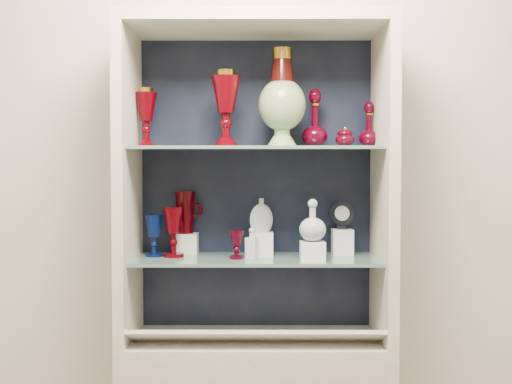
{
  "coord_description": "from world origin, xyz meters",
  "views": [
    {
      "loc": [
        0.01,
        -0.88,
        1.4
      ],
      "look_at": [
        0.0,
        1.53,
        1.3
      ],
      "focal_mm": 45.0,
      "sensor_mm": 36.0,
      "label": 1
    }
  ],
  "objects_px": {
    "ruby_decanter_b": "(369,123)",
    "cameo_medallion": "(342,215)",
    "ruby_decanter_a": "(315,115)",
    "ruby_goblet_small": "(237,245)",
    "enamel_urn": "(282,98)",
    "ruby_pitcher": "(185,212)",
    "pedestal_lamp_left": "(146,118)",
    "pedestal_lamp_right": "(226,108)",
    "cobalt_goblet": "(154,235)",
    "flat_flask": "(261,215)",
    "ruby_goblet_tall": "(174,232)",
    "clear_square_bottle": "(252,243)",
    "clear_round_decanter": "(313,221)",
    "lidded_bowl": "(345,136)"
  },
  "relations": [
    {
      "from": "ruby_pitcher",
      "to": "clear_square_bottle",
      "type": "relative_size",
      "value": 1.46
    },
    {
      "from": "pedestal_lamp_left",
      "to": "lidded_bowl",
      "type": "bearing_deg",
      "value": -1.18
    },
    {
      "from": "pedestal_lamp_left",
      "to": "pedestal_lamp_right",
      "type": "relative_size",
      "value": 0.8
    },
    {
      "from": "clear_square_bottle",
      "to": "lidded_bowl",
      "type": "bearing_deg",
      "value": 7.96
    },
    {
      "from": "pedestal_lamp_left",
      "to": "cameo_medallion",
      "type": "distance_m",
      "value": 0.85
    },
    {
      "from": "pedestal_lamp_left",
      "to": "ruby_pitcher",
      "type": "bearing_deg",
      "value": 27.52
    },
    {
      "from": "ruby_decanter_b",
      "to": "clear_square_bottle",
      "type": "xyz_separation_m",
      "value": [
        -0.46,
        -0.1,
        -0.46
      ]
    },
    {
      "from": "flat_flask",
      "to": "cameo_medallion",
      "type": "height_order",
      "value": "flat_flask"
    },
    {
      "from": "ruby_decanter_a",
      "to": "pedestal_lamp_left",
      "type": "bearing_deg",
      "value": -177.95
    },
    {
      "from": "ruby_decanter_b",
      "to": "clear_round_decanter",
      "type": "relative_size",
      "value": 1.28
    },
    {
      "from": "ruby_decanter_a",
      "to": "ruby_pitcher",
      "type": "distance_m",
      "value": 0.64
    },
    {
      "from": "flat_flask",
      "to": "clear_round_decanter",
      "type": "relative_size",
      "value": 0.92
    },
    {
      "from": "ruby_decanter_b",
      "to": "ruby_pitcher",
      "type": "xyz_separation_m",
      "value": [
        -0.72,
        0.04,
        -0.35
      ]
    },
    {
      "from": "ruby_decanter_b",
      "to": "cameo_medallion",
      "type": "distance_m",
      "value": 0.37
    },
    {
      "from": "pedestal_lamp_right",
      "to": "clear_round_decanter",
      "type": "xyz_separation_m",
      "value": [
        0.32,
        -0.04,
        -0.42
      ]
    },
    {
      "from": "pedestal_lamp_right",
      "to": "lidded_bowl",
      "type": "distance_m",
      "value": 0.47
    },
    {
      "from": "pedestal_lamp_right",
      "to": "enamel_urn",
      "type": "relative_size",
      "value": 0.76
    },
    {
      "from": "flat_flask",
      "to": "cameo_medallion",
      "type": "bearing_deg",
      "value": -19.58
    },
    {
      "from": "lidded_bowl",
      "to": "flat_flask",
      "type": "xyz_separation_m",
      "value": [
        -0.32,
        0.03,
        -0.3
      ]
    },
    {
      "from": "ruby_goblet_small",
      "to": "flat_flask",
      "type": "bearing_deg",
      "value": 44.45
    },
    {
      "from": "cobalt_goblet",
      "to": "flat_flask",
      "type": "height_order",
      "value": "flat_flask"
    },
    {
      "from": "clear_round_decanter",
      "to": "ruby_pitcher",
      "type": "bearing_deg",
      "value": 158.1
    },
    {
      "from": "flat_flask",
      "to": "cameo_medallion",
      "type": "distance_m",
      "value": 0.32
    },
    {
      "from": "lidded_bowl",
      "to": "pedestal_lamp_left",
      "type": "bearing_deg",
      "value": 178.82
    },
    {
      "from": "ruby_decanter_b",
      "to": "ruby_goblet_small",
      "type": "xyz_separation_m",
      "value": [
        -0.51,
        -0.11,
        -0.46
      ]
    },
    {
      "from": "lidded_bowl",
      "to": "flat_flask",
      "type": "distance_m",
      "value": 0.44
    },
    {
      "from": "clear_square_bottle",
      "to": "cameo_medallion",
      "type": "height_order",
      "value": "cameo_medallion"
    },
    {
      "from": "enamel_urn",
      "to": "ruby_goblet_tall",
      "type": "bearing_deg",
      "value": 178.43
    },
    {
      "from": "ruby_decanter_a",
      "to": "cameo_medallion",
      "type": "distance_m",
      "value": 0.41
    },
    {
      "from": "ruby_decanter_a",
      "to": "ruby_goblet_small",
      "type": "height_order",
      "value": "ruby_decanter_a"
    },
    {
      "from": "ruby_goblet_small",
      "to": "pedestal_lamp_left",
      "type": "bearing_deg",
      "value": 166.82
    },
    {
      "from": "cameo_medallion",
      "to": "pedestal_lamp_left",
      "type": "bearing_deg",
      "value": -157.26
    },
    {
      "from": "enamel_urn",
      "to": "clear_round_decanter",
      "type": "relative_size",
      "value": 2.48
    },
    {
      "from": "enamel_urn",
      "to": "clear_square_bottle",
      "type": "bearing_deg",
      "value": -167.93
    },
    {
      "from": "clear_square_bottle",
      "to": "cameo_medallion",
      "type": "bearing_deg",
      "value": 16.02
    },
    {
      "from": "ruby_decanter_b",
      "to": "cobalt_goblet",
      "type": "xyz_separation_m",
      "value": [
        -0.83,
        -0.05,
        -0.43
      ]
    },
    {
      "from": "lidded_bowl",
      "to": "cameo_medallion",
      "type": "distance_m",
      "value": 0.31
    },
    {
      "from": "enamel_urn",
      "to": "ruby_pitcher",
      "type": "relative_size",
      "value": 2.2
    },
    {
      "from": "lidded_bowl",
      "to": "ruby_decanter_a",
      "type": "bearing_deg",
      "value": 160.62
    },
    {
      "from": "clear_square_bottle",
      "to": "pedestal_lamp_left",
      "type": "bearing_deg",
      "value": 170.85
    },
    {
      "from": "pedestal_lamp_left",
      "to": "clear_round_decanter",
      "type": "distance_m",
      "value": 0.75
    },
    {
      "from": "pedestal_lamp_left",
      "to": "lidded_bowl",
      "type": "relative_size",
      "value": 2.79
    },
    {
      "from": "lidded_bowl",
      "to": "clear_square_bottle",
      "type": "xyz_separation_m",
      "value": [
        -0.36,
        -0.05,
        -0.4
      ]
    },
    {
      "from": "clear_round_decanter",
      "to": "clear_square_bottle",
      "type": "bearing_deg",
      "value": 165.38
    },
    {
      "from": "pedestal_lamp_left",
      "to": "enamel_urn",
      "type": "xyz_separation_m",
      "value": [
        0.52,
        -0.04,
        0.07
      ]
    },
    {
      "from": "ruby_pitcher",
      "to": "clear_round_decanter",
      "type": "height_order",
      "value": "ruby_pitcher"
    },
    {
      "from": "ruby_goblet_tall",
      "to": "clear_square_bottle",
      "type": "height_order",
      "value": "ruby_goblet_tall"
    },
    {
      "from": "flat_flask",
      "to": "clear_round_decanter",
      "type": "xyz_separation_m",
      "value": [
        0.19,
        -0.13,
        -0.01
      ]
    },
    {
      "from": "enamel_urn",
      "to": "cameo_medallion",
      "type": "relative_size",
      "value": 3.22
    },
    {
      "from": "pedestal_lamp_right",
      "to": "clear_square_bottle",
      "type": "bearing_deg",
      "value": 9.95
    }
  ]
}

